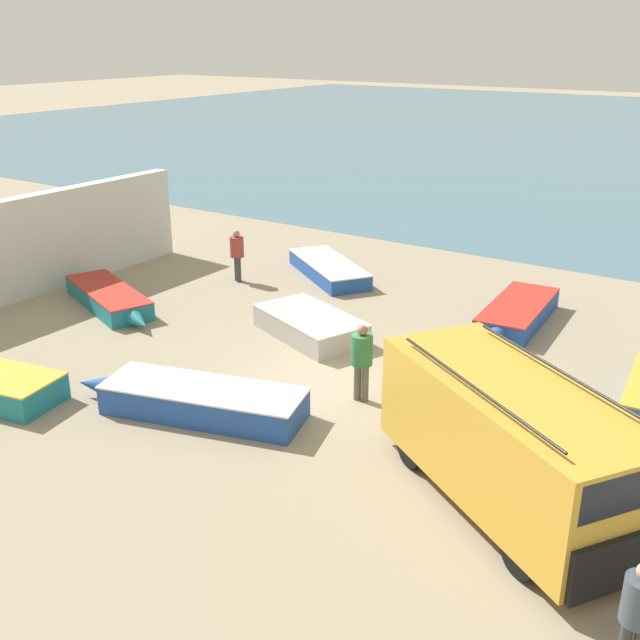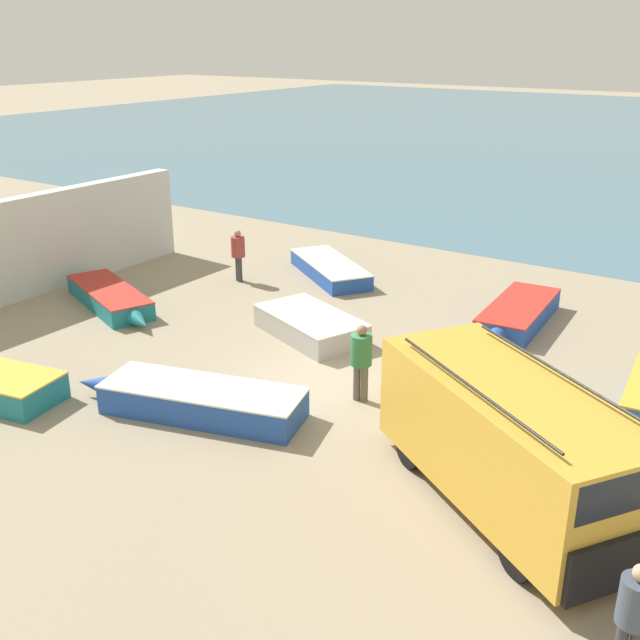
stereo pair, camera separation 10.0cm
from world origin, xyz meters
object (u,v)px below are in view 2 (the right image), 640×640
Objects in this scene: fishing_rowboat_0 at (328,268)px; fishing_rowboat_5 at (308,324)px; fishing_rowboat_2 at (517,315)px; fishing_rowboat_6 at (195,399)px; fisherman_0 at (238,251)px; fishing_rowboat_3 at (111,298)px; fisherman_2 at (361,356)px; parked_van at (510,440)px; fisherman_1 at (635,610)px.

fishing_rowboat_5 reaches higher than fishing_rowboat_0.
fishing_rowboat_6 is at bearing -27.35° from fishing_rowboat_2.
fishing_rowboat_5 is at bearing -90.70° from fisherman_0.
fishing_rowboat_6 is (6.62, -3.50, 0.05)m from fishing_rowboat_3.
fisherman_2 is at bearing -94.57° from fisherman_0.
fishing_rowboat_3 is at bearing 75.35° from fisherman_2.
fishing_rowboat_2 reaches higher than fishing_rowboat_3.
fishing_rowboat_6 reaches higher than fishing_rowboat_2.
fishing_rowboat_0 is at bearing 29.60° from fisherman_2.
fishing_rowboat_6 is 9.17m from fisherman_0.
parked_van reaches higher than fishing_rowboat_6.
fishing_rowboat_0 is at bearing -15.49° from fisherman_0.
fisherman_0 reaches higher than fisherman_1.
fishing_rowboat_0 is (-9.73, 9.13, -0.98)m from parked_van.
fishing_rowboat_0 is 3.09m from fisherman_0.
fishing_rowboat_0 is 0.96× the size of fishing_rowboat_2.
fisherman_1 is at bearing 151.47° from fishing_rowboat_6.
fisherman_0 is at bearing -8.58° from fishing_rowboat_5.
fisherman_0 is at bearing -177.29° from parked_van.
fisherman_2 reaches higher than fisherman_0.
fishing_rowboat_3 is 0.90× the size of fishing_rowboat_6.
parked_van reaches higher than fisherman_0.
fisherman_1 is (5.50, -10.98, 0.71)m from fishing_rowboat_2.
fishing_rowboat_3 is 2.67× the size of fisherman_2.
fishing_rowboat_3 is at bearing -159.05° from parked_van.
fisherman_0 is 17.38m from fisherman_1.
fisherman_2 is at bearing -152.01° from fishing_rowboat_6.
fisherman_1 is (2.62, -2.68, -0.24)m from parked_van.
fisherman_1 is (9.87, -7.09, 0.69)m from fishing_rowboat_5.
fishing_rowboat_2 is at bearing 48.42° from fishing_rowboat_3.
parked_van is at bearing 169.14° from fishing_rowboat_6.
fisherman_1 is 0.93× the size of fisherman_2.
fishing_rowboat_6 reaches higher than fishing_rowboat_3.
fishing_rowboat_6 is 2.97× the size of fisherman_2.
fishing_rowboat_5 reaches higher than fishing_rowboat_2.
fishing_rowboat_2 is 2.73× the size of fisherman_0.
fishing_rowboat_0 is 2.67× the size of fisherman_1.
fisherman_0 is 9.25m from fisherman_2.
fisherman_0 reaches higher than fishing_rowboat_2.
fishing_rowboat_2 is at bearing -152.34° from fishing_rowboat_0.
fisherman_1 is at bearing 170.90° from fishing_rowboat_0.
fishing_rowboat_6 is at bearing 142.01° from fishing_rowboat_0.
fishing_rowboat_3 is (-13.31, 2.92, -0.96)m from parked_van.
parked_van is 3.30× the size of fisherman_0.
parked_van reaches higher than fisherman_2.
fishing_rowboat_3 is at bearing -43.72° from fishing_rowboat_6.
fisherman_0 reaches higher than fishing_rowboat_3.
fisherman_2 reaches higher than fishing_rowboat_2.
fishing_rowboat_2 is at bearing -19.16° from fisherman_2.
parked_van reaches higher than fishing_rowboat_3.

